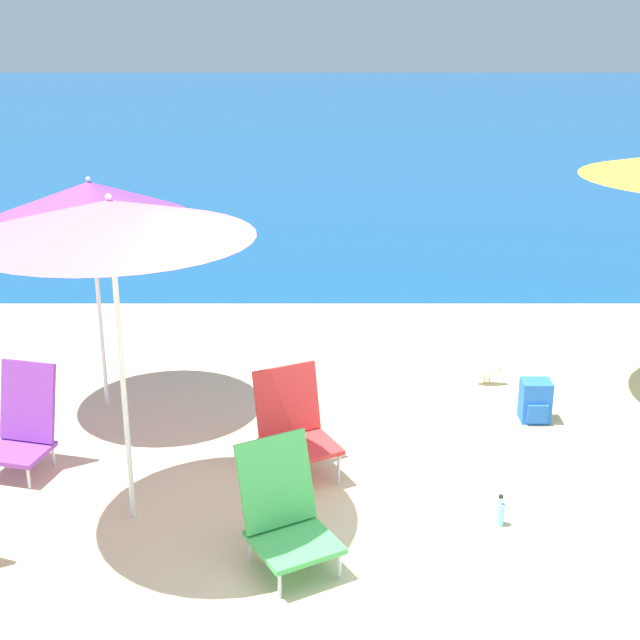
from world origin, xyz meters
TOP-DOWN VIEW (x-y plane):
  - ground_plane at (0.00, 0.00)m, footprint 60.00×60.00m
  - sea_water at (0.00, 25.31)m, footprint 60.00×40.00m
  - beach_umbrella_purple at (-2.29, 2.42)m, footprint 1.63×1.63m
  - beach_umbrella_pink at (-1.69, 0.56)m, footprint 1.81×1.81m
  - beach_chair_red at (-0.58, 1.20)m, footprint 0.70×0.71m
  - beach_chair_green at (-0.61, 0.06)m, footprint 0.72×0.76m
  - beach_chair_purple at (-2.64, 1.30)m, footprint 0.56×0.60m
  - backpack_blue at (1.46, 2.12)m, footprint 0.25×0.24m
  - water_bottle at (0.85, 0.47)m, footprint 0.07×0.07m
  - seagull at (1.20, 2.89)m, footprint 0.27×0.11m

SIDE VIEW (x-z plane):
  - ground_plane at x=0.00m, z-range 0.00..0.00m
  - sea_water at x=0.00m, z-range 0.00..0.01m
  - water_bottle at x=0.85m, z-range -0.02..0.20m
  - seagull at x=1.20m, z-range 0.03..0.25m
  - backpack_blue at x=1.46m, z-range 0.00..0.36m
  - beach_chair_green at x=-0.61m, z-range -0.04..0.76m
  - beach_chair_purple at x=-2.64m, z-range -0.03..0.78m
  - beach_chair_red at x=-0.58m, z-range 0.00..0.82m
  - beach_umbrella_purple at x=-2.29m, z-range 0.84..2.89m
  - beach_umbrella_pink at x=-1.69m, z-range 0.98..3.26m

